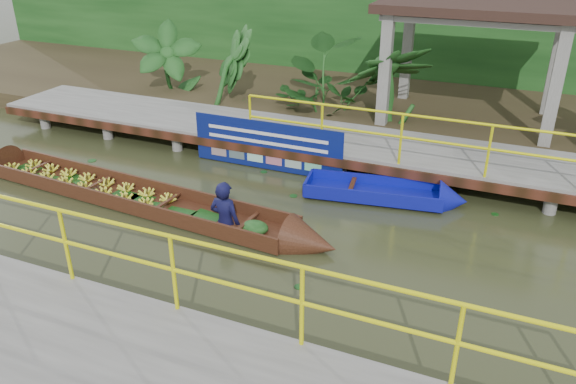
% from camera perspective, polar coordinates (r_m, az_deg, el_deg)
% --- Properties ---
extents(ground, '(80.00, 80.00, 0.00)m').
position_cam_1_polar(ground, '(9.86, -5.08, -3.58)').
color(ground, '#2E361B').
rests_on(ground, ground).
extents(land_strip, '(30.00, 8.00, 0.45)m').
position_cam_1_polar(land_strip, '(16.26, 7.37, 9.21)').
color(land_strip, '#322819').
rests_on(land_strip, ground).
extents(far_dock, '(16.00, 2.06, 1.66)m').
position_cam_1_polar(far_dock, '(12.49, 2.24, 5.46)').
color(far_dock, slate).
rests_on(far_dock, ground).
extents(pavilion, '(4.40, 3.00, 3.00)m').
position_cam_1_polar(pavilion, '(14.02, 18.86, 16.31)').
color(pavilion, slate).
rests_on(pavilion, ground).
extents(foliage_backdrop, '(30.00, 0.80, 4.00)m').
position_cam_1_polar(foliage_backdrop, '(18.24, 10.00, 16.58)').
color(foliage_backdrop, '#143D13').
rests_on(foliage_backdrop, ground).
extents(vendor_boat, '(8.49, 1.44, 1.93)m').
position_cam_1_polar(vendor_boat, '(10.83, -14.59, -0.19)').
color(vendor_boat, '#341A0E').
rests_on(vendor_boat, ground).
extents(moored_blue_boat, '(3.12, 1.22, 0.72)m').
position_cam_1_polar(moored_blue_boat, '(10.86, 12.52, -0.45)').
color(moored_blue_boat, '#0D1399').
rests_on(moored_blue_boat, ground).
extents(blue_banner, '(3.38, 0.04, 1.06)m').
position_cam_1_polar(blue_banner, '(11.87, -2.17, 4.75)').
color(blue_banner, navy).
rests_on(blue_banner, ground).
extents(tropical_plants, '(14.55, 1.55, 1.93)m').
position_cam_1_polar(tropical_plants, '(13.63, 9.36, 11.03)').
color(tropical_plants, '#143D13').
rests_on(tropical_plants, ground).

